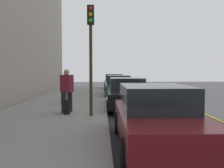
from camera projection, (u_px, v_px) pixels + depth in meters
name	position (u px, v px, depth m)	size (l,w,h in m)	color
ground_plane	(127.00, 109.00, 12.08)	(56.00, 56.00, 0.00)	#28282B
sidewalk	(59.00, 108.00, 11.94)	(28.00, 4.60, 0.15)	gray
lane_stripe_centre	(191.00, 108.00, 12.21)	(28.00, 0.14, 0.01)	gold
snow_bank_curb	(110.00, 97.00, 16.31)	(5.02, 0.56, 0.22)	white
parked_car_silver	(114.00, 82.00, 23.55)	(4.11, 1.90, 1.51)	black
parked_car_green	(118.00, 86.00, 17.73)	(4.54, 1.98, 1.51)	black
parked_car_black	(127.00, 93.00, 12.15)	(4.65, 2.00, 1.51)	black
parked_car_maroon	(156.00, 116.00, 6.07)	(4.47, 1.94, 1.51)	black
pedestrian_burgundy_coat	(67.00, 89.00, 10.21)	(0.53, 0.57, 1.78)	black
pedestrian_black_coat	(66.00, 87.00, 12.80)	(0.50, 0.53, 1.64)	black
traffic_light_pole	(91.00, 41.00, 9.32)	(0.35, 0.26, 4.16)	#2D2D19
rolling_suitcase	(67.00, 107.00, 9.83)	(0.34, 0.22, 0.91)	black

